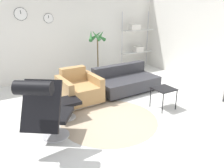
{
  "coord_description": "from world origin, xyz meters",
  "views": [
    {
      "loc": [
        -1.79,
        -3.22,
        2.01
      ],
      "look_at": [
        0.35,
        0.37,
        0.55
      ],
      "focal_mm": 35.0,
      "sensor_mm": 36.0,
      "label": 1
    }
  ],
  "objects_px": {
    "ottoman": "(66,105)",
    "shelf_unit": "(137,39)",
    "lounge_chair": "(45,107)",
    "couch_low": "(126,82)",
    "armchair_red": "(79,90)",
    "potted_plant": "(98,57)",
    "side_table": "(164,91)"
  },
  "relations": [
    {
      "from": "lounge_chair",
      "to": "armchair_red",
      "type": "height_order",
      "value": "lounge_chair"
    },
    {
      "from": "ottoman",
      "to": "couch_low",
      "type": "relative_size",
      "value": 0.32
    },
    {
      "from": "shelf_unit",
      "to": "lounge_chair",
      "type": "bearing_deg",
      "value": -142.02
    },
    {
      "from": "lounge_chair",
      "to": "shelf_unit",
      "type": "relative_size",
      "value": 0.61
    },
    {
      "from": "lounge_chair",
      "to": "shelf_unit",
      "type": "xyz_separation_m",
      "value": [
        3.87,
        3.02,
        0.34
      ]
    },
    {
      "from": "couch_low",
      "to": "side_table",
      "type": "xyz_separation_m",
      "value": [
        0.08,
        -1.29,
        0.17
      ]
    },
    {
      "from": "armchair_red",
      "to": "couch_low",
      "type": "relative_size",
      "value": 0.55
    },
    {
      "from": "lounge_chair",
      "to": "couch_low",
      "type": "xyz_separation_m",
      "value": [
        2.37,
        1.44,
        -0.44
      ]
    },
    {
      "from": "side_table",
      "to": "ottoman",
      "type": "bearing_deg",
      "value": 161.91
    },
    {
      "from": "lounge_chair",
      "to": "potted_plant",
      "type": "relative_size",
      "value": 0.8
    },
    {
      "from": "armchair_red",
      "to": "couch_low",
      "type": "xyz_separation_m",
      "value": [
        1.3,
        0.06,
        -0.05
      ]
    },
    {
      "from": "armchair_red",
      "to": "shelf_unit",
      "type": "distance_m",
      "value": 3.33
    },
    {
      "from": "ottoman",
      "to": "shelf_unit",
      "type": "relative_size",
      "value": 0.27
    },
    {
      "from": "couch_low",
      "to": "armchair_red",
      "type": "bearing_deg",
      "value": 0.08
    },
    {
      "from": "lounge_chair",
      "to": "couch_low",
      "type": "bearing_deg",
      "value": 66.52
    },
    {
      "from": "lounge_chair",
      "to": "ottoman",
      "type": "xyz_separation_m",
      "value": [
        0.55,
        0.77,
        -0.39
      ]
    },
    {
      "from": "lounge_chair",
      "to": "potted_plant",
      "type": "height_order",
      "value": "potted_plant"
    },
    {
      "from": "ottoman",
      "to": "couch_low",
      "type": "bearing_deg",
      "value": 20.0
    },
    {
      "from": "shelf_unit",
      "to": "couch_low",
      "type": "bearing_deg",
      "value": -133.4
    },
    {
      "from": "armchair_red",
      "to": "shelf_unit",
      "type": "relative_size",
      "value": 0.46
    },
    {
      "from": "side_table",
      "to": "lounge_chair",
      "type": "bearing_deg",
      "value": -176.49
    },
    {
      "from": "ottoman",
      "to": "shelf_unit",
      "type": "height_order",
      "value": "shelf_unit"
    },
    {
      "from": "ottoman",
      "to": "shelf_unit",
      "type": "xyz_separation_m",
      "value": [
        3.33,
        2.25,
        0.73
      ]
    },
    {
      "from": "ottoman",
      "to": "shelf_unit",
      "type": "distance_m",
      "value": 4.08
    },
    {
      "from": "side_table",
      "to": "potted_plant",
      "type": "relative_size",
      "value": 0.31
    },
    {
      "from": "couch_low",
      "to": "shelf_unit",
      "type": "bearing_deg",
      "value": -135.91
    },
    {
      "from": "armchair_red",
      "to": "potted_plant",
      "type": "distance_m",
      "value": 1.78
    },
    {
      "from": "potted_plant",
      "to": "lounge_chair",
      "type": "bearing_deg",
      "value": -129.54
    },
    {
      "from": "ottoman",
      "to": "armchair_red",
      "type": "bearing_deg",
      "value": 49.02
    },
    {
      "from": "lounge_chair",
      "to": "potted_plant",
      "type": "xyz_separation_m",
      "value": [
        2.22,
        2.69,
        -0.01
      ]
    },
    {
      "from": "ottoman",
      "to": "armchair_red",
      "type": "height_order",
      "value": "armchair_red"
    },
    {
      "from": "lounge_chair",
      "to": "armchair_red",
      "type": "bearing_deg",
      "value": 87.41
    }
  ]
}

